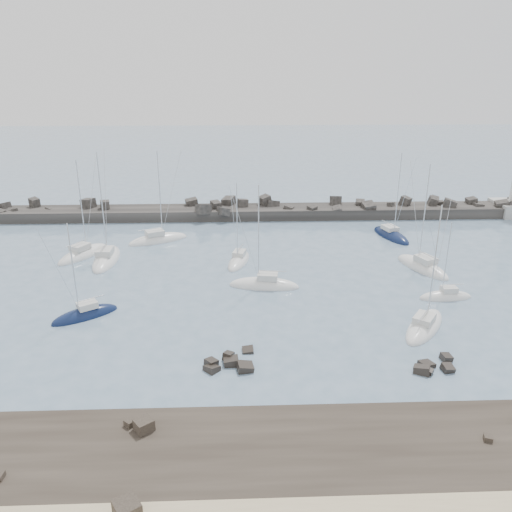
{
  "coord_description": "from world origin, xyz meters",
  "views": [
    {
      "loc": [
        -3.11,
        -47.77,
        24.36
      ],
      "look_at": [
        -0.87,
        12.0,
        2.19
      ],
      "focal_mm": 35.0,
      "sensor_mm": 36.0,
      "label": 1
    }
  ],
  "objects": [
    {
      "name": "sailboat_7",
      "position": [
        15.56,
        -3.73,
        0.13
      ],
      "size": [
        7.27,
        8.6,
        13.67
      ],
      "color": "white",
      "rests_on": "ground"
    },
    {
      "name": "breakwater",
      "position": [
        -7.11,
        38.01,
        0.33
      ],
      "size": [
        115.0,
        8.1,
        5.08
      ],
      "color": "#2A2725",
      "rests_on": "ground"
    },
    {
      "name": "rock_cluster_far",
      "position": [
        13.64,
        -10.92,
        0.06
      ],
      "size": [
        4.26,
        3.32,
        1.36
      ],
      "color": "black",
      "rests_on": "ground"
    },
    {
      "name": "sailboat_5",
      "position": [
        -0.05,
        7.25,
        0.15
      ],
      "size": [
        8.76,
        3.84,
        13.51
      ],
      "color": "white",
      "rests_on": "ground"
    },
    {
      "name": "rock_shelf",
      "position": [
        -0.38,
        -21.98,
        0.02
      ],
      "size": [
        140.0,
        12.0,
        2.02
      ],
      "color": "black",
      "rests_on": "ground"
    },
    {
      "name": "sailboat_8",
      "position": [
        20.86,
        25.85,
        0.14
      ],
      "size": [
        5.14,
        9.45,
        14.22
      ],
      "color": "#0E1A3D",
      "rests_on": "ground"
    },
    {
      "name": "rock_cluster_near",
      "position": [
        -3.87,
        -9.56,
        0.11
      ],
      "size": [
        4.6,
        4.57,
        1.38
      ],
      "color": "black",
      "rests_on": "ground"
    },
    {
      "name": "sailboat_10",
      "position": [
        21.04,
        12.32,
        0.15
      ],
      "size": [
        6.04,
        9.71,
        14.76
      ],
      "color": "white",
      "rests_on": "ground"
    },
    {
      "name": "sailboat_3",
      "position": [
        -24.94,
        18.88,
        0.15
      ],
      "size": [
        6.88,
        9.28,
        14.43
      ],
      "color": "white",
      "rests_on": "ground"
    },
    {
      "name": "sailboat_2",
      "position": [
        -19.41,
        0.12,
        0.15
      ],
      "size": [
        7.03,
        5.81,
        11.36
      ],
      "color": "#0E1A3D",
      "rests_on": "ground"
    },
    {
      "name": "sailboat_6",
      "position": [
        -3.08,
        15.59,
        0.14
      ],
      "size": [
        4.17,
        7.87,
        11.98
      ],
      "color": "white",
      "rests_on": "ground"
    },
    {
      "name": "ground",
      "position": [
        0.0,
        0.0,
        0.0
      ],
      "size": [
        400.0,
        400.0,
        0.0
      ],
      "primitive_type": "plane",
      "color": "slate",
      "rests_on": "ground"
    },
    {
      "name": "sailboat_4",
      "position": [
        -15.37,
        24.99,
        0.15
      ],
      "size": [
        9.57,
        6.76,
        14.68
      ],
      "color": "white",
      "rests_on": "ground"
    },
    {
      "name": "sailboat_1",
      "position": [
        -21.21,
        16.83,
        0.15
      ],
      "size": [
        3.2,
        10.03,
        15.83
      ],
      "color": "white",
      "rests_on": "ground"
    },
    {
      "name": "sailboat_9",
      "position": [
        20.51,
        3.2,
        0.14
      ],
      "size": [
        6.23,
        2.25,
        9.9
      ],
      "color": "white",
      "rests_on": "ground"
    }
  ]
}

